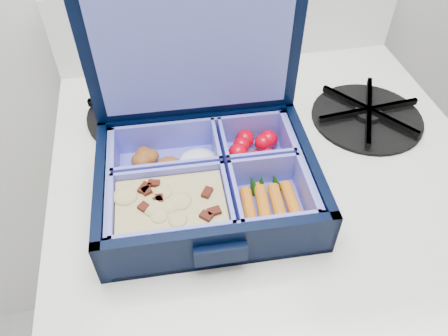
{
  "coord_description": "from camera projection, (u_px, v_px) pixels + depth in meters",
  "views": [
    {
      "loc": [
        -0.56,
        1.29,
        1.25
      ],
      "look_at": [
        -0.49,
        1.64,
        0.88
      ],
      "focal_mm": 35.0,
      "sensor_mm": 36.0,
      "label": 1
    }
  ],
  "objects": [
    {
      "name": "burner_grate",
      "position": [
        368.0,
        113.0,
        0.63
      ],
      "size": [
        0.17,
        0.17,
        0.02
      ],
      "primitive_type": "cylinder",
      "rotation": [
        0.0,
        0.0,
        0.09
      ],
      "color": "black",
      "rests_on": "stove"
    },
    {
      "name": "burner_grate_rear",
      "position": [
        146.0,
        109.0,
        0.64
      ],
      "size": [
        0.21,
        0.21,
        0.02
      ],
      "primitive_type": "cylinder",
      "rotation": [
        0.0,
        0.0,
        -0.27
      ],
      "color": "black",
      "rests_on": "stove"
    },
    {
      "name": "stove",
      "position": [
        251.0,
        299.0,
        0.9
      ],
      "size": [
        0.56,
        0.56,
        0.85
      ],
      "primitive_type": null,
      "color": "white",
      "rests_on": "floor"
    },
    {
      "name": "bento_box",
      "position": [
        208.0,
        182.0,
        0.51
      ],
      "size": [
        0.26,
        0.2,
        0.06
      ],
      "primitive_type": null,
      "rotation": [
        0.0,
        0.0,
        -0.04
      ],
      "color": "black",
      "rests_on": "stove"
    },
    {
      "name": "fork",
      "position": [
        260.0,
        126.0,
        0.62
      ],
      "size": [
        0.08,
        0.19,
        0.01
      ],
      "primitive_type": null,
      "rotation": [
        0.0,
        0.0,
        -0.29
      ],
      "color": "#AFAFC3",
      "rests_on": "stove"
    }
  ]
}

